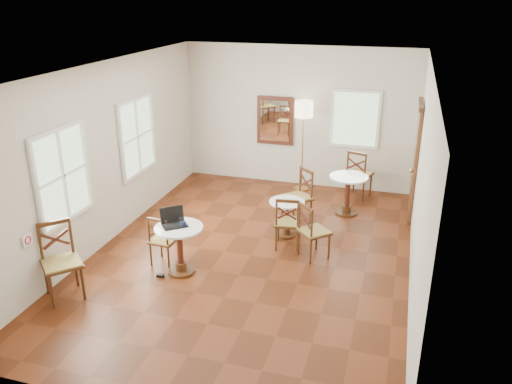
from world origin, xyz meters
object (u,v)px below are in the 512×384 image
chair_near_b (61,262)px  chair_mid_b (313,231)px  mouse (167,225)px  navy_mug (182,225)px  chair_mid_a (288,222)px  chair_back_a (359,174)px  floor_lamp (304,115)px  cafe_table_near (180,245)px  power_adapter (160,276)px  cafe_table_mid (287,214)px  cafe_table_back (348,191)px  chair_near_a (163,240)px  chair_back_b (298,197)px  water_glass (181,221)px  laptop (173,221)px

chair_near_b → chair_mid_b: size_ratio=1.17×
mouse → navy_mug: 0.25m
chair_mid_a → chair_mid_b: bearing=146.5°
chair_back_a → floor_lamp: (-1.21, 0.09, 1.13)m
cafe_table_near → floor_lamp: (1.06, 3.97, 1.16)m
floor_lamp → power_adapter: size_ratio=17.94×
cafe_table_mid → chair_back_a: chair_back_a is taller
cafe_table_mid → chair_mid_a: bearing=-74.8°
cafe_table_back → chair_near_b: chair_near_b is taller
chair_near_a → navy_mug: (0.42, -0.16, 0.39)m
chair_near_a → chair_back_b: size_ratio=0.82×
chair_mid_b → water_glass: bearing=72.7°
navy_mug → power_adapter: (-0.30, -0.24, -0.79)m
chair_mid_a → mouse: 2.04m
chair_near_a → navy_mug: 0.60m
laptop → power_adapter: (-0.14, -0.28, -0.81)m
mouse → power_adapter: mouse is taller
chair_near_b → chair_back_b: 4.27m
cafe_table_mid → chair_near_a: bearing=-136.9°
cafe_table_back → chair_mid_a: size_ratio=0.83×
chair_near_a → floor_lamp: size_ratio=0.43×
floor_lamp → chair_mid_a: bearing=-83.3°
chair_mid_a → chair_mid_b: size_ratio=0.99×
chair_near_b → chair_back_a: 6.09m
chair_back_a → cafe_table_mid: bearing=83.3°
mouse → floor_lamp: bearing=95.3°
chair_back_b → power_adapter: 3.01m
floor_lamp → power_adapter: bearing=-107.3°
mouse → power_adapter: bearing=-83.9°
chair_near_b → navy_mug: size_ratio=11.12×
laptop → mouse: bearing=-177.0°
mouse → cafe_table_back: bearing=74.1°
chair_near_b → power_adapter: size_ratio=10.18×
chair_near_b → chair_mid_a: (2.68, 2.32, -0.08)m
cafe_table_near → floor_lamp: 4.26m
water_glass → power_adapter: 0.90m
chair_near_b → floor_lamp: (2.36, 5.02, 1.09)m
water_glass → chair_mid_a: bearing=40.4°
cafe_table_near → chair_back_a: 4.49m
floor_lamp → cafe_table_near: bearing=-104.9°
water_glass → chair_mid_b: bearing=27.2°
cafe_table_mid → chair_mid_b: 0.88m
cafe_table_mid → chair_back_b: size_ratio=0.64×
cafe_table_back → mouse: (-2.35, -2.95, 0.31)m
laptop → cafe_table_back: bearing=11.8°
cafe_table_back → navy_mug: size_ratio=7.84×
cafe_table_near → cafe_table_mid: cafe_table_near is taller
power_adapter → chair_near_a: bearing=106.4°
chair_mid_a → mouse: size_ratio=9.81×
chair_near_a → mouse: bearing=137.6°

